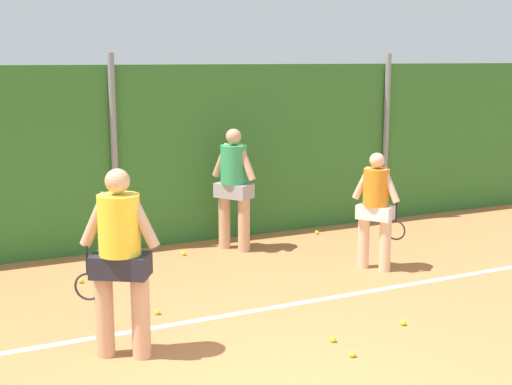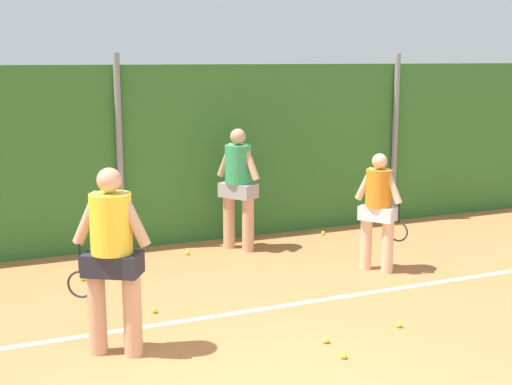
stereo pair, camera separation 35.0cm
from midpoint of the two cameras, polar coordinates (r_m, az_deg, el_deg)
ground_plane at (r=7.34m, az=-4.88°, el=-12.55°), size 26.32×26.32×0.00m
hedge_fence_backdrop at (r=10.81m, az=-12.70°, el=2.70°), size 17.11×0.25×2.83m
fence_post_center at (r=10.63m, az=-12.51°, el=3.05°), size 0.10×0.10×3.01m
fence_post_right at (r=12.66m, az=9.86°, el=4.39°), size 0.10×0.10×3.01m
court_baseline_paint at (r=8.00m, az=-6.80°, el=-10.53°), size 12.50×0.10×0.01m
player_foreground_near at (r=6.90m, az=-12.59°, el=-4.93°), size 0.78×0.57×1.90m
player_midcourt at (r=9.71m, az=8.82°, el=-1.03°), size 0.54×0.63×1.66m
player_backcourt_far at (r=10.58m, az=-2.79°, el=0.82°), size 0.56×0.69×1.89m
tennis_ball_3 at (r=10.55m, az=-6.95°, el=-5.02°), size 0.07×0.07×0.07m
tennis_ball_4 at (r=11.74m, az=4.18°, el=-3.30°), size 0.07×0.07×0.07m
tennis_ball_6 at (r=9.56m, az=-15.27°, el=-7.03°), size 0.07×0.07×0.07m
tennis_ball_8 at (r=7.12m, az=6.51°, el=-13.09°), size 0.07×0.07×0.07m
tennis_ball_9 at (r=8.26m, az=-9.36°, el=-9.68°), size 0.07×0.07×0.07m
tennis_ball_10 at (r=7.44m, az=5.00°, el=-11.95°), size 0.07×0.07×0.07m
tennis_ball_11 at (r=7.98m, az=10.77°, el=-10.48°), size 0.07×0.07×0.07m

